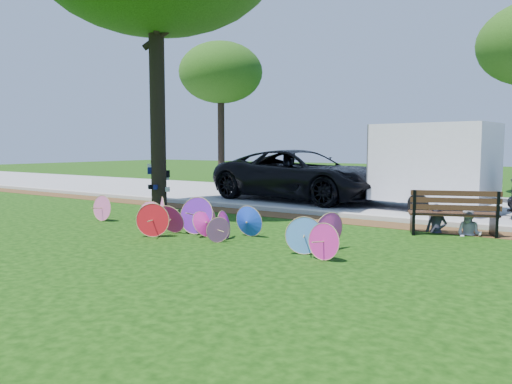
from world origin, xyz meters
TOP-DOWN VIEW (x-y plane):
  - ground at (0.00, 0.00)m, footprint 90.00×90.00m
  - mulch_strip at (0.00, 4.50)m, footprint 90.00×1.00m
  - curb at (0.00, 5.20)m, footprint 90.00×0.30m
  - street at (0.00, 9.35)m, footprint 90.00×8.00m
  - parasol_pile at (0.01, 0.79)m, footprint 7.51×1.68m
  - black_van at (-1.76, 8.23)m, footprint 6.80×3.68m
  - cargo_trailer at (2.95, 7.99)m, footprint 3.55×2.51m
  - park_bench at (4.39, 4.01)m, footprint 2.03×1.36m
  - person_left at (4.04, 4.06)m, footprint 0.49×0.35m
  - person_right at (4.74, 4.06)m, footprint 0.62×0.52m
  - bg_trees at (2.36, 13.75)m, footprint 25.59×5.33m

SIDE VIEW (x-z plane):
  - ground at x=0.00m, z-range 0.00..0.00m
  - mulch_strip at x=0.00m, z-range 0.00..0.01m
  - street at x=0.00m, z-range 0.00..0.01m
  - curb at x=0.00m, z-range 0.00..0.12m
  - parasol_pile at x=0.01m, z-range -0.08..0.78m
  - park_bench at x=4.39m, z-range 0.00..0.99m
  - person_right at x=4.74m, z-range 0.00..1.13m
  - person_left at x=4.04m, z-range 0.00..1.27m
  - black_van at x=-1.76m, z-range 0.00..1.81m
  - cargo_trailer at x=2.95m, z-range 0.00..2.92m
  - bg_trees at x=2.36m, z-range 2.07..9.47m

